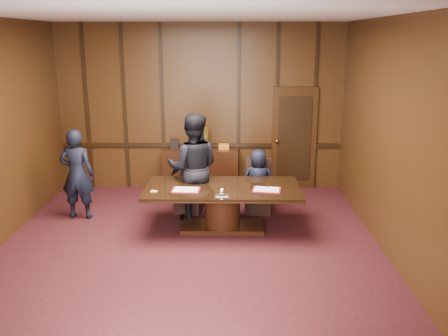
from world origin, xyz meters
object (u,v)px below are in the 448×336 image
sideboard (201,168)px  signatory_right (258,182)px  signatory_left (188,180)px  conference_table (223,201)px  witness_left (77,174)px  witness_right (193,168)px

sideboard → signatory_right: 1.79m
sideboard → signatory_right: (1.16, -1.36, 0.13)m
signatory_right → signatory_left: bearing=6.6°
conference_table → signatory_left: (-0.65, 0.80, 0.12)m
conference_table → signatory_left: bearing=129.1°
witness_left → witness_right: (2.09, -0.05, 0.14)m
signatory_left → signatory_right: bearing=-165.2°
witness_right → signatory_right: bearing=-162.5°
sideboard → conference_table: (0.51, -2.16, 0.02)m
signatory_left → witness_right: bearing=125.2°
conference_table → signatory_right: size_ratio=2.14×
conference_table → signatory_right: bearing=50.9°
signatory_right → witness_right: bearing=22.6°
signatory_left → witness_left: bearing=23.1°
signatory_right → sideboard: bearing=-43.0°
signatory_left → witness_right: (0.13, -0.34, 0.34)m
sideboard → witness_left: size_ratio=0.97×
sideboard → signatory_left: sideboard is taller
witness_left → signatory_right: bearing=-173.2°
witness_right → witness_left: bearing=0.1°
sideboard → witness_right: bearing=-90.7°
signatory_right → witness_left: witness_left is taller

